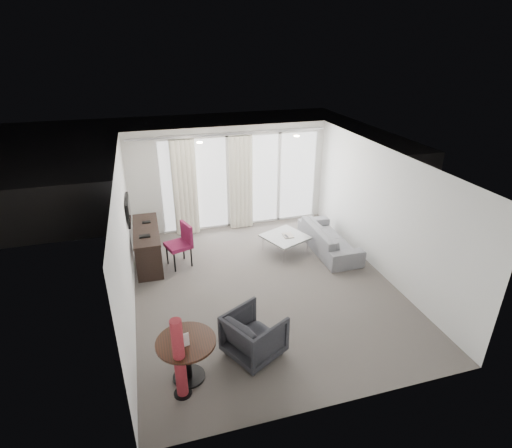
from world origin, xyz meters
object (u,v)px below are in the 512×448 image
object	(u,v)px
desk_chair	(178,246)
red_lamp	(179,359)
tub_armchair	(254,335)
coffee_table	(285,244)
desk	(148,246)
round_table	(188,360)
rattan_chair_b	(283,179)
rattan_chair_a	(252,190)
sofa	(329,238)

from	to	relation	value
desk_chair	red_lamp	bearing A→B (deg)	-114.44
tub_armchair	coffee_table	xyz separation A→B (m)	(1.59, 2.99, -0.17)
desk	round_table	bearing A→B (deg)	-83.52
round_table	coffee_table	bearing A→B (deg)	50.49
desk	rattan_chair_b	distance (m)	5.57
round_table	desk_chair	bearing A→B (deg)	86.05
desk_chair	red_lamp	xyz separation A→B (m)	(-0.35, -3.53, 0.16)
red_lamp	tub_armchair	world-z (taller)	red_lamp
rattan_chair_a	desk_chair	bearing A→B (deg)	-125.97
coffee_table	rattan_chair_a	xyz separation A→B (m)	(0.09, 3.16, 0.19)
desk_chair	rattan_chair_a	distance (m)	3.99
tub_armchair	rattan_chair_b	xyz separation A→B (m)	(2.91, 6.83, 0.03)
desk_chair	rattan_chair_a	size ratio (longest dim) A/B	1.22
coffee_table	round_table	bearing A→B (deg)	-129.51
red_lamp	desk	bearing A→B (deg)	94.23
tub_armchair	sofa	xyz separation A→B (m)	(2.60, 2.79, -0.07)
rattan_chair_b	sofa	bearing A→B (deg)	-91.70
rattan_chair_b	coffee_table	bearing A→B (deg)	-106.27
round_table	red_lamp	size ratio (longest dim) A/B	0.67
desk_chair	sofa	world-z (taller)	desk_chair
tub_armchair	sofa	size ratio (longest dim) A/B	0.40
round_table	rattan_chair_b	size ratio (longest dim) A/B	1.08
desk_chair	desk	bearing A→B (deg)	133.43
red_lamp	rattan_chair_b	distance (m)	8.38
desk	rattan_chair_a	size ratio (longest dim) A/B	2.21
rattan_chair_a	rattan_chair_b	bearing A→B (deg)	31.74
rattan_chair_b	desk	bearing A→B (deg)	-138.93
sofa	rattan_chair_b	xyz separation A→B (m)	(0.31, 4.04, 0.10)
red_lamp	desk_chair	bearing A→B (deg)	84.40
sofa	rattan_chair_a	size ratio (longest dim) A/B	2.57
round_table	coffee_table	distance (m)	4.15
round_table	sofa	size ratio (longest dim) A/B	0.42
red_lamp	rattan_chair_a	xyz separation A→B (m)	(2.85, 6.63, -0.25)
desk_chair	round_table	xyz separation A→B (m)	(-0.22, -3.25, -0.13)
coffee_table	rattan_chair_a	bearing A→B (deg)	88.41
coffee_table	rattan_chair_b	bearing A→B (deg)	71.03
red_lamp	sofa	size ratio (longest dim) A/B	0.64
red_lamp	sofa	bearing A→B (deg)	40.97
rattan_chair_a	rattan_chair_b	size ratio (longest dim) A/B	0.99
desk_chair	rattan_chair_b	world-z (taller)	desk_chair
tub_armchair	round_table	bearing A→B (deg)	72.91
tub_armchair	rattan_chair_b	world-z (taller)	rattan_chair_b
rattan_chair_a	rattan_chair_b	world-z (taller)	rattan_chair_b
tub_armchair	rattan_chair_a	world-z (taller)	rattan_chair_a
red_lamp	rattan_chair_b	size ratio (longest dim) A/B	1.62
sofa	rattan_chair_b	distance (m)	4.05
round_table	tub_armchair	bearing A→B (deg)	11.29
desk	tub_armchair	xyz separation A→B (m)	(1.46, -3.37, -0.04)
desk	sofa	distance (m)	4.10
desk	tub_armchair	distance (m)	3.67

